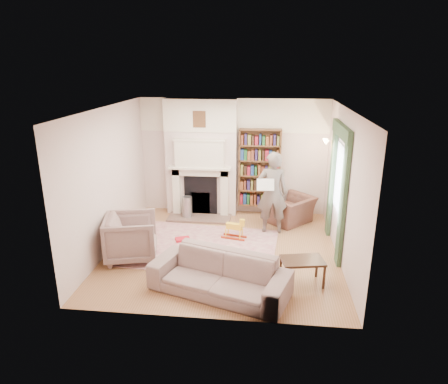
# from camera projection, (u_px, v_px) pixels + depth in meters

# --- Properties ---
(floor) EXTENTS (4.50, 4.50, 0.00)m
(floor) POSITION_uv_depth(u_px,v_px,m) (223.00, 250.00, 8.00)
(floor) COLOR brown
(floor) RESTS_ON ground
(ceiling) EXTENTS (4.50, 4.50, 0.00)m
(ceiling) POSITION_uv_depth(u_px,v_px,m) (222.00, 109.00, 7.13)
(ceiling) COLOR white
(ceiling) RESTS_ON wall_back
(wall_back) EXTENTS (4.50, 0.00, 4.50)m
(wall_back) POSITION_uv_depth(u_px,v_px,m) (233.00, 157.00, 9.69)
(wall_back) COLOR silver
(wall_back) RESTS_ON floor
(wall_front) EXTENTS (4.50, 0.00, 4.50)m
(wall_front) POSITION_uv_depth(u_px,v_px,m) (204.00, 231.00, 5.44)
(wall_front) COLOR silver
(wall_front) RESTS_ON floor
(wall_left) EXTENTS (0.00, 4.50, 4.50)m
(wall_left) POSITION_uv_depth(u_px,v_px,m) (108.00, 180.00, 7.80)
(wall_left) COLOR silver
(wall_left) RESTS_ON floor
(wall_right) EXTENTS (0.00, 4.50, 4.50)m
(wall_right) POSITION_uv_depth(u_px,v_px,m) (344.00, 187.00, 7.33)
(wall_right) COLOR silver
(wall_right) RESTS_ON floor
(fireplace) EXTENTS (1.70, 0.58, 2.80)m
(fireplace) POSITION_uv_depth(u_px,v_px,m) (201.00, 159.00, 9.59)
(fireplace) COLOR silver
(fireplace) RESTS_ON floor
(bookcase) EXTENTS (1.00, 0.24, 1.85)m
(bookcase) POSITION_uv_depth(u_px,v_px,m) (259.00, 168.00, 9.57)
(bookcase) COLOR brown
(bookcase) RESTS_ON floor
(window) EXTENTS (0.02, 0.90, 1.30)m
(window) POSITION_uv_depth(u_px,v_px,m) (340.00, 179.00, 7.70)
(window) COLOR silver
(window) RESTS_ON wall_right
(curtain_left) EXTENTS (0.07, 0.32, 2.40)m
(curtain_left) POSITION_uv_depth(u_px,v_px,m) (343.00, 203.00, 7.12)
(curtain_left) COLOR #2C442C
(curtain_left) RESTS_ON floor
(curtain_right) EXTENTS (0.07, 0.32, 2.40)m
(curtain_right) POSITION_uv_depth(u_px,v_px,m) (332.00, 181.00, 8.44)
(curtain_right) COLOR #2C442C
(curtain_right) RESTS_ON floor
(pelmet) EXTENTS (0.09, 1.70, 0.24)m
(pelmet) POSITION_uv_depth(u_px,v_px,m) (342.00, 131.00, 7.41)
(pelmet) COLOR #2C442C
(pelmet) RESTS_ON wall_right
(wall_sconce) EXTENTS (0.20, 0.24, 0.24)m
(wall_sconce) POSITION_uv_depth(u_px,v_px,m) (324.00, 144.00, 8.62)
(wall_sconce) COLOR gold
(wall_sconce) RESTS_ON wall_right
(rug) EXTENTS (3.08, 2.47, 0.01)m
(rug) POSITION_uv_depth(u_px,v_px,m) (203.00, 247.00, 8.13)
(rug) COLOR beige
(rug) RESTS_ON floor
(armchair_reading) EXTENTS (1.28, 1.28, 0.63)m
(armchair_reading) POSITION_uv_depth(u_px,v_px,m) (291.00, 210.00, 9.31)
(armchair_reading) COLOR #452825
(armchair_reading) RESTS_ON floor
(armchair_left) EXTENTS (1.15, 1.13, 0.86)m
(armchair_left) POSITION_uv_depth(u_px,v_px,m) (131.00, 237.00, 7.57)
(armchair_left) COLOR gray
(armchair_left) RESTS_ON floor
(sofa) EXTENTS (2.41, 1.54, 0.66)m
(sofa) POSITION_uv_depth(u_px,v_px,m) (219.00, 275.00, 6.44)
(sofa) COLOR gray
(sofa) RESTS_ON floor
(man_reading) EXTENTS (0.70, 0.50, 1.82)m
(man_reading) POSITION_uv_depth(u_px,v_px,m) (272.00, 193.00, 8.61)
(man_reading) COLOR #60544C
(man_reading) RESTS_ON floor
(newspaper) EXTENTS (0.37, 0.14, 0.24)m
(newspaper) POSITION_uv_depth(u_px,v_px,m) (265.00, 185.00, 8.36)
(newspaper) COLOR white
(newspaper) RESTS_ON man_reading
(coffee_table) EXTENTS (0.78, 0.58, 0.45)m
(coffee_table) POSITION_uv_depth(u_px,v_px,m) (302.00, 272.00, 6.74)
(coffee_table) COLOR #382013
(coffee_table) RESTS_ON floor
(paraffin_heater) EXTENTS (0.32, 0.32, 0.55)m
(paraffin_heater) POSITION_uv_depth(u_px,v_px,m) (187.00, 208.00, 9.55)
(paraffin_heater) COLOR #95979C
(paraffin_heater) RESTS_ON floor
(rocking_horse) EXTENTS (0.56, 0.32, 0.46)m
(rocking_horse) POSITION_uv_depth(u_px,v_px,m) (234.00, 229.00, 8.47)
(rocking_horse) COLOR yellow
(rocking_horse) RESTS_ON rug
(board_game) EXTENTS (0.47, 0.47, 0.03)m
(board_game) POSITION_uv_depth(u_px,v_px,m) (212.00, 259.00, 7.60)
(board_game) COLOR gold
(board_game) RESTS_ON rug
(game_box_lid) EXTENTS (0.35, 0.30, 0.05)m
(game_box_lid) POSITION_uv_depth(u_px,v_px,m) (183.00, 239.00, 8.41)
(game_box_lid) COLOR red
(game_box_lid) RESTS_ON rug
(comic_annuals) EXTENTS (0.52, 0.48, 0.02)m
(comic_annuals) POSITION_uv_depth(u_px,v_px,m) (232.00, 258.00, 7.64)
(comic_annuals) COLOR red
(comic_annuals) RESTS_ON rug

